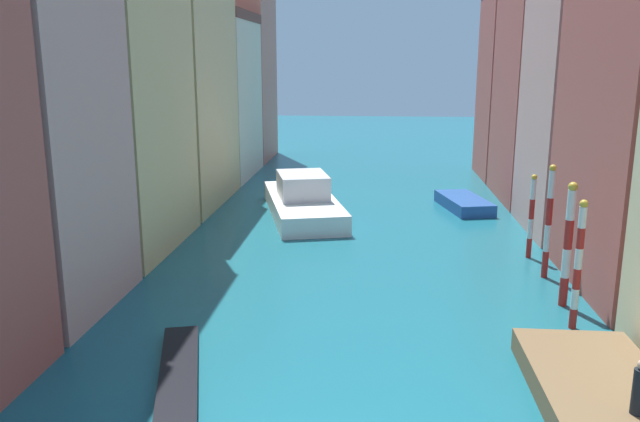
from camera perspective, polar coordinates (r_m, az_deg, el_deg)
name	(u,v)px	position (r m, az deg, el deg)	size (l,w,h in m)	color
ground_plane	(360,226)	(38.61, 3.59, -1.38)	(154.00, 154.00, 0.00)	#196070
building_left_1	(2,38)	(27.17, -26.27, 13.57)	(6.79, 7.29, 21.01)	tan
building_left_2	(101,52)	(34.90, -18.78, 13.20)	(6.79, 9.76, 20.22)	#DBB77A
building_left_3	(171,86)	(45.08, -13.04, 10.71)	(6.79, 11.35, 15.97)	#DBB77A
building_left_4	(212,95)	(55.59, -9.52, 10.04)	(6.79, 10.42, 13.54)	beige
building_left_5	(236,57)	(65.03, -7.44, 13.34)	(6.79, 9.05, 19.86)	#C6705B
building_right_2	(594,108)	(39.49, 23.09, 8.36)	(6.79, 8.11, 14.14)	tan
building_right_3	(554,71)	(48.03, 20.01, 11.59)	(6.79, 9.49, 17.95)	#B25147
building_right_4	(524,85)	(56.76, 17.61, 10.60)	(6.79, 7.75, 15.38)	#B25147
waterfront_dock	(604,396)	(20.76, 23.83, -14.75)	(3.69, 7.54, 0.77)	brown
person_on_dock	(639,389)	(19.08, 26.40, -13.93)	(0.36, 0.36, 1.51)	black
mooring_pole_0	(578,264)	(25.30, 21.85, -4.38)	(0.30, 0.30, 4.89)	red
mooring_pole_1	(568,244)	(27.47, 21.06, -2.71)	(0.37, 0.37, 5.10)	red
mooring_pole_2	(549,221)	(30.74, 19.55, -0.83)	(0.31, 0.31, 5.23)	red
mooring_pole_3	(531,216)	(33.69, 18.18, -0.39)	(0.28, 0.28, 4.25)	red
vaporetto_white	(303,201)	(41.17, -1.54, 0.91)	(6.68, 12.03, 2.70)	white
gondola_black	(177,401)	(19.72, -12.55, -16.09)	(3.71, 9.85, 0.36)	black
motorboat_0	(464,203)	(44.03, 12.60, 0.68)	(3.51, 5.92, 0.79)	#234C93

